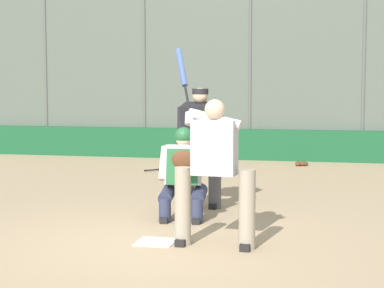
{
  "coord_description": "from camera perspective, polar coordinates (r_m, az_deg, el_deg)",
  "views": [
    {
      "loc": [
        -1.94,
        6.96,
        1.79
      ],
      "look_at": [
        -0.21,
        -1.0,
        1.05
      ],
      "focal_mm": 60.0,
      "sensor_mm": 36.0,
      "label": 1
    }
  ],
  "objects": [
    {
      "name": "batter_at_plate",
      "position": [
        7.08,
        1.95,
        -2.05
      ],
      "size": [
        1.02,
        0.68,
        2.23
      ],
      "rotation": [
        0.0,
        0.0,
        -0.07
      ],
      "color": "gray",
      "rests_on": "ground_plane"
    },
    {
      "name": "ground_plane",
      "position": [
        7.44,
        -3.24,
        -8.73
      ],
      "size": [
        160.0,
        160.0,
        0.0
      ],
      "primitive_type": "plane",
      "color": "tan"
    },
    {
      "name": "fielding_glove_on_dirt",
      "position": [
        14.6,
        9.68,
        -1.72
      ],
      "size": [
        0.3,
        0.23,
        0.11
      ],
      "color": "#56331E",
      "rests_on": "ground_plane"
    },
    {
      "name": "home_plate_marker",
      "position": [
        7.44,
        -3.24,
        -8.68
      ],
      "size": [
        0.43,
        0.43,
        0.01
      ],
      "primitive_type": "cube",
      "color": "white",
      "rests_on": "ground_plane"
    },
    {
      "name": "umpire_home",
      "position": [
        9.36,
        0.76,
        0.03
      ],
      "size": [
        0.71,
        0.48,
        1.76
      ],
      "rotation": [
        0.0,
        0.0,
        -0.12
      ],
      "color": "#4C4C51",
      "rests_on": "ground_plane"
    },
    {
      "name": "catcher_behind_plate",
      "position": [
        8.54,
        -0.81,
        -2.52
      ],
      "size": [
        0.67,
        0.78,
        1.24
      ],
      "rotation": [
        0.0,
        0.0,
        0.08
      ],
      "color": "#2D334C",
      "rests_on": "ground_plane"
    },
    {
      "name": "bleachers_beyond",
      "position": [
        18.4,
        -3.45,
        0.79
      ],
      "size": [
        14.88,
        1.95,
        1.16
      ],
      "color": "slate",
      "rests_on": "ground_plane"
    },
    {
      "name": "padding_wall",
      "position": [
        15.6,
        5.09,
        -0.05
      ],
      "size": [
        20.84,
        0.18,
        0.75
      ],
      "primitive_type": "cube",
      "color": "#19512D",
      "rests_on": "ground_plane"
    },
    {
      "name": "spare_bat_by_padding",
      "position": [
        14.46,
        1.3,
        -1.8
      ],
      "size": [
        0.82,
        0.49,
        0.07
      ],
      "rotation": [
        0.0,
        0.0,
        0.52
      ],
      "color": "black",
      "rests_on": "ground_plane"
    },
    {
      "name": "backstop_fence",
      "position": [
        15.65,
        5.2,
        7.93
      ],
      "size": [
        21.34,
        0.08,
        4.91
      ],
      "color": "#515651",
      "rests_on": "ground_plane"
    },
    {
      "name": "spare_bat_first_base_side",
      "position": [
        13.64,
        -2.35,
        -2.22
      ],
      "size": [
        0.62,
        0.59,
        0.07
      ],
      "rotation": [
        0.0,
        0.0,
        3.91
      ],
      "color": "black",
      "rests_on": "ground_plane"
    }
  ]
}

